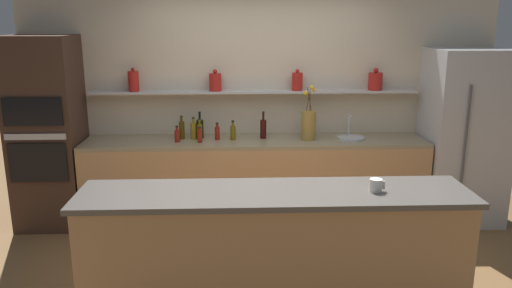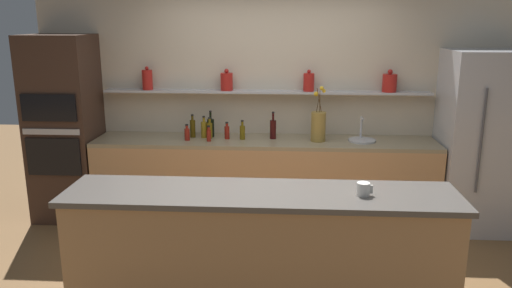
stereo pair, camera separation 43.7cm
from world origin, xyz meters
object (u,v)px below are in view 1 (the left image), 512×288
object	(u,v)px
bottle_oil_1	(233,132)
bottle_oil_7	(200,131)
bottle_oil_8	(182,130)
bottle_wine_6	(263,128)
coffee_mug	(376,185)
sink_fixture	(351,136)
refrigerator	(463,137)
flower_vase	(309,124)
bottle_sauce_5	(217,133)
oven_tower	(47,133)
bottle_sauce_0	(200,136)
bottle_oil_2	(194,130)
bottle_sauce_4	(177,135)
bottle_wine_3	(200,128)

from	to	relation	value
bottle_oil_1	bottle_oil_7	xyz separation A→B (m)	(-0.36, 0.03, 0.01)
bottle_oil_1	bottle_oil_8	distance (m)	0.56
bottle_wine_6	coffee_mug	bearing A→B (deg)	-71.50
bottle_oil_7	bottle_oil_8	world-z (taller)	bottle_oil_8
sink_fixture	bottle_oil_1	size ratio (longest dim) A/B	1.37
refrigerator	coffee_mug	xyz separation A→B (m)	(-1.49, -1.92, 0.12)
bottle_oil_1	sink_fixture	bearing A→B (deg)	0.02
flower_vase	bottle_sauce_5	xyz separation A→B (m)	(-0.98, 0.03, -0.09)
flower_vase	bottle_oil_7	distance (m)	1.17
oven_tower	bottle_sauce_0	size ratio (longest dim) A/B	12.01
bottle_oil_7	bottle_oil_8	xyz separation A→B (m)	(-0.19, 0.03, 0.01)
bottle_oil_2	bottle_oil_1	bearing A→B (deg)	-7.36
bottle_oil_1	bottle_wine_6	size ratio (longest dim) A/B	0.71
bottle_oil_2	bottle_sauce_4	bearing A→B (deg)	-140.24
refrigerator	bottle_sauce_4	xyz separation A→B (m)	(-3.08, -0.03, 0.05)
refrigerator	bottle_oil_8	world-z (taller)	refrigerator
bottle_oil_1	coffee_mug	xyz separation A→B (m)	(1.00, -1.97, 0.06)
oven_tower	flower_vase	distance (m)	2.77
sink_fixture	bottle_oil_8	bearing A→B (deg)	178.12
oven_tower	bottle_wine_6	xyz separation A→B (m)	(2.28, 0.06, 0.02)
coffee_mug	bottle_sauce_4	bearing A→B (deg)	130.11
bottle_sauce_0	bottle_wine_3	xyz separation A→B (m)	(-0.01, 0.22, 0.03)
bottle_oil_8	bottle_sauce_0	bearing A→B (deg)	-39.97
bottle_oil_1	bottle_sauce_5	world-z (taller)	bottle_oil_1
bottle_sauce_4	coffee_mug	distance (m)	2.47
bottle_wine_3	bottle_oil_8	world-z (taller)	bottle_wine_3
bottle_oil_8	bottle_sauce_4	bearing A→B (deg)	-104.02
bottle_oil_1	bottle_sauce_4	world-z (taller)	bottle_oil_1
oven_tower	bottle_oil_7	bearing A→B (deg)	1.37
bottle_oil_2	bottle_wine_3	world-z (taller)	bottle_wine_3
refrigerator	bottle_sauce_0	distance (m)	2.85
bottle_sauce_0	bottle_oil_2	xyz separation A→B (m)	(-0.08, 0.16, 0.02)
bottle_sauce_0	coffee_mug	world-z (taller)	coffee_mug
bottle_sauce_0	bottle_sauce_5	world-z (taller)	bottle_sauce_5
sink_fixture	bottle_wine_6	xyz separation A→B (m)	(-0.95, 0.05, 0.09)
oven_tower	sink_fixture	bearing A→B (deg)	0.22
refrigerator	bottle_oil_8	distance (m)	3.05
bottle_sauce_5	bottle_wine_6	bearing A→B (deg)	4.87
bottle_wine_3	bottle_sauce_5	bearing A→B (deg)	-26.57
flower_vase	bottle_wine_6	size ratio (longest dim) A/B	1.99
flower_vase	bottle_oil_2	xyz separation A→B (m)	(-1.23, 0.08, -0.08)
oven_tower	bottle_oil_1	distance (m)	1.96
flower_vase	bottle_oil_8	distance (m)	1.36
flower_vase	bottle_oil_7	size ratio (longest dim) A/B	2.54
bottle_wine_3	coffee_mug	distance (m)	2.48
bottle_oil_1	bottle_sauce_0	bearing A→B (deg)	-162.49
oven_tower	bottle_oil_7	world-z (taller)	oven_tower
bottle_sauce_5	bottle_oil_2	bearing A→B (deg)	170.02
refrigerator	bottle_sauce_5	distance (m)	2.67
oven_tower	bottle_oil_8	world-z (taller)	oven_tower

